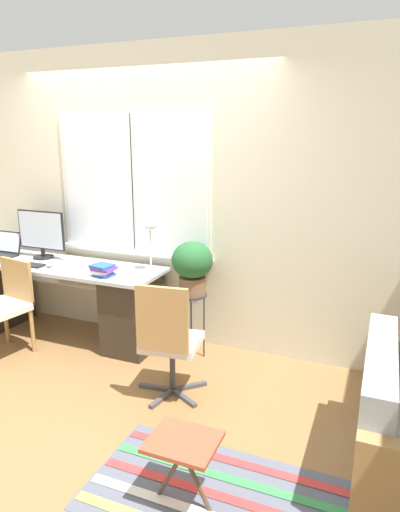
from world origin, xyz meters
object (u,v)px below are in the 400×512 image
Objects in this scene: keyboard at (27,264)px; folding_stool at (183,447)px; office_chair_swivel at (169,340)px; laptop at (3,251)px; potted_plant at (192,264)px; book_stack at (103,270)px; mouse at (49,266)px; desk_chair_wooden at (3,304)px; desk_lamp at (150,233)px; plant_stand at (192,301)px; monitor at (41,233)px.

keyboard is 2.64m from folding_stool.
office_chair_swivel is at bearing 120.16° from folding_stool.
laptop reaches higher than office_chair_swivel.
book_stack is at bearing -160.98° from potted_plant.
book_stack reaches higher than folding_stool.
desk_chair_wooden reaches higher than mouse.
desk_lamp is at bearing -61.65° from office_chair_swivel.
laptop is at bearing 159.21° from keyboard.
plant_stand is (0.42, -0.04, -0.57)m from desk_lamp.
monitor is at bearing 179.00° from plant_stand.
book_stack is 0.35× the size of plant_stand.
mouse reaches higher than folding_stool.
desk_lamp reaches higher than book_stack.
office_chair_swivel reaches higher than book_stack.
monitor is (0.44, 0.10, 0.20)m from laptop.
mouse reaches higher than plant_stand.
mouse is at bearing -25.70° from office_chair_swivel.
desk_lamp is (1.17, 0.28, 0.35)m from keyboard.
laptop reaches higher than plant_stand.
mouse is 1.39m from plant_stand.
office_chair_swivel is at bearing 6.62° from desk_chair_wooden.
potted_plant is (0.74, 0.25, 0.06)m from book_stack.
monitor reaches higher than mouse.
folding_stool is at bearing -35.66° from monitor.
plant_stand is 0.33m from potted_plant.
plant_stand is at bearing 8.81° from keyboard.
book_stack is 0.51× the size of folding_stool.
mouse is 0.12× the size of plant_stand.
laptop is at bearing 167.54° from mouse.
mouse is at bearing -164.23° from desk_lamp.
mouse is at bearing 145.30° from folding_stool.
keyboard is (0.04, -0.28, -0.24)m from monitor.
office_chair_swivel reaches higher than mouse.
mouse is 1.02m from desk_lamp.
book_stack reaches higher than mouse.
mouse is at bearing -170.46° from plant_stand.
mouse is 0.61m from book_stack.
monitor is 0.37m from keyboard.
mouse is at bearing -12.46° from laptop.
folding_stool is (1.06, -1.64, -0.73)m from desk_lamp.
laptop is 1.35m from book_stack.
laptop is at bearing -176.46° from desk_lamp.
monitor is 0.64× the size of desk_chair_wooden.
desk_lamp is at bearing 175.24° from plant_stand.
folding_stool is (0.63, -1.60, -0.16)m from plant_stand.
book_stack reaches higher than plant_stand.
folding_stool is at bearing -31.23° from keyboard.
office_chair_swivel is (1.71, -0.46, -0.26)m from keyboard.
keyboard is 5.20× the size of mouse.
keyboard is 0.89× the size of folding_stool.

